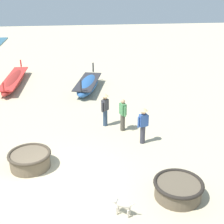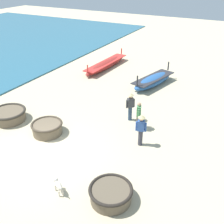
% 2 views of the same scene
% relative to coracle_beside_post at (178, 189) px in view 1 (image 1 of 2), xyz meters
% --- Properties ---
extents(ground_plane, '(80.00, 80.00, 0.00)m').
position_rel_coracle_beside_post_xyz_m(ground_plane, '(-4.09, 1.09, -0.32)').
color(ground_plane, '#C6B793').
extents(coracle_beside_post, '(1.65, 1.65, 0.59)m').
position_rel_coracle_beside_post_xyz_m(coracle_beside_post, '(0.00, 0.00, 0.00)').
color(coracle_beside_post, brown).
rests_on(coracle_beside_post, ground).
extents(coracle_weathered, '(1.63, 1.63, 0.63)m').
position_rel_coracle_beside_post_xyz_m(coracle_weathered, '(-5.03, 2.41, 0.02)').
color(coracle_weathered, brown).
rests_on(coracle_weathered, ground).
extents(long_boat_blue_hull, '(2.12, 4.40, 1.30)m').
position_rel_coracle_beside_post_xyz_m(long_boat_blue_hull, '(-2.37, 11.03, 0.05)').
color(long_boat_blue_hull, '#285693').
rests_on(long_boat_blue_hull, ground).
extents(long_boat_white_hull, '(1.25, 5.97, 1.05)m').
position_rel_coracle_beside_post_xyz_m(long_boat_white_hull, '(-7.26, 12.74, -0.01)').
color(long_boat_white_hull, maroon).
rests_on(long_boat_white_hull, ground).
extents(fisherman_standing_right, '(0.52, 0.36, 1.67)m').
position_rel_coracle_beside_post_xyz_m(fisherman_standing_right, '(-0.38, 3.74, 0.64)').
color(fisherman_standing_right, '#383842').
rests_on(fisherman_standing_right, ground).
extents(fisherman_standing_left, '(0.32, 0.51, 1.57)m').
position_rel_coracle_beside_post_xyz_m(fisherman_standing_left, '(-1.04, 5.07, 0.51)').
color(fisherman_standing_left, '#4C473D').
rests_on(fisherman_standing_left, ground).
extents(fisherman_hauling, '(0.39, 0.42, 1.67)m').
position_rel_coracle_beside_post_xyz_m(fisherman_hauling, '(-1.81, 5.69, 0.64)').
color(fisherman_hauling, '#2D425B').
rests_on(fisherman_hauling, ground).
extents(dog, '(0.62, 0.43, 0.55)m').
position_rel_coracle_beside_post_xyz_m(dog, '(-1.96, -0.60, 0.05)').
color(dog, beige).
rests_on(dog, ground).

